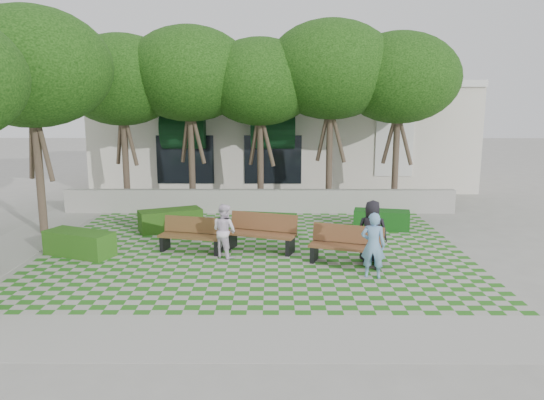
{
  "coord_description": "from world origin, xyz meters",
  "views": [
    {
      "loc": [
        0.57,
        -13.86,
        4.36
      ],
      "look_at": [
        0.5,
        1.5,
        1.4
      ],
      "focal_mm": 35.0,
      "sensor_mm": 36.0,
      "label": 1
    }
  ],
  "objects_px": {
    "person_blue": "(373,245)",
    "bench_mid": "(261,233)",
    "hedge_midright": "(267,224)",
    "bench_west": "(192,235)",
    "person_white": "(224,231)",
    "hedge_east": "(382,220)",
    "hedge_midleft": "(171,220)",
    "hedge_west": "(79,243)",
    "bench_east": "(346,246)",
    "person_dark": "(372,231)"
  },
  "relations": [
    {
      "from": "bench_west",
      "to": "person_blue",
      "type": "height_order",
      "value": "person_blue"
    },
    {
      "from": "hedge_east",
      "to": "hedge_west",
      "type": "height_order",
      "value": "hedge_west"
    },
    {
      "from": "hedge_midright",
      "to": "person_white",
      "type": "distance_m",
      "value": 2.86
    },
    {
      "from": "hedge_east",
      "to": "person_blue",
      "type": "bearing_deg",
      "value": -103.72
    },
    {
      "from": "hedge_midright",
      "to": "person_dark",
      "type": "height_order",
      "value": "person_dark"
    },
    {
      "from": "person_white",
      "to": "hedge_midleft",
      "type": "bearing_deg",
      "value": -16.72
    },
    {
      "from": "hedge_midright",
      "to": "person_blue",
      "type": "xyz_separation_m",
      "value": [
        2.65,
        -4.29,
        0.5
      ]
    },
    {
      "from": "bench_west",
      "to": "hedge_east",
      "type": "bearing_deg",
      "value": 37.75
    },
    {
      "from": "bench_east",
      "to": "person_blue",
      "type": "height_order",
      "value": "person_blue"
    },
    {
      "from": "bench_east",
      "to": "hedge_east",
      "type": "xyz_separation_m",
      "value": [
        1.7,
        3.81,
        -0.17
      ]
    },
    {
      "from": "hedge_midright",
      "to": "person_white",
      "type": "height_order",
      "value": "person_white"
    },
    {
      "from": "hedge_west",
      "to": "person_white",
      "type": "height_order",
      "value": "person_white"
    },
    {
      "from": "bench_east",
      "to": "hedge_midright",
      "type": "distance_m",
      "value": 3.83
    },
    {
      "from": "bench_mid",
      "to": "hedge_midleft",
      "type": "relative_size",
      "value": 1.06
    },
    {
      "from": "person_blue",
      "to": "person_white",
      "type": "relative_size",
      "value": 1.09
    },
    {
      "from": "hedge_west",
      "to": "bench_mid",
      "type": "bearing_deg",
      "value": 5.79
    },
    {
      "from": "bench_mid",
      "to": "hedge_midright",
      "type": "bearing_deg",
      "value": 105.06
    },
    {
      "from": "bench_east",
      "to": "hedge_midleft",
      "type": "height_order",
      "value": "bench_east"
    },
    {
      "from": "hedge_east",
      "to": "hedge_midright",
      "type": "xyz_separation_m",
      "value": [
        -3.85,
        -0.66,
        0.0
      ]
    },
    {
      "from": "bench_mid",
      "to": "hedge_west",
      "type": "xyz_separation_m",
      "value": [
        -5.1,
        -0.52,
        -0.17
      ]
    },
    {
      "from": "bench_mid",
      "to": "hedge_east",
      "type": "bearing_deg",
      "value": 52.2
    },
    {
      "from": "bench_mid",
      "to": "hedge_west",
      "type": "bearing_deg",
      "value": -154.85
    },
    {
      "from": "person_dark",
      "to": "bench_mid",
      "type": "bearing_deg",
      "value": -9.14
    },
    {
      "from": "bench_west",
      "to": "person_blue",
      "type": "bearing_deg",
      "value": -11.66
    },
    {
      "from": "bench_east",
      "to": "person_dark",
      "type": "distance_m",
      "value": 0.81
    },
    {
      "from": "bench_east",
      "to": "hedge_west",
      "type": "xyz_separation_m",
      "value": [
        -7.4,
        0.72,
        -0.14
      ]
    },
    {
      "from": "person_white",
      "to": "bench_west",
      "type": "bearing_deg",
      "value": 8.7
    },
    {
      "from": "bench_west",
      "to": "hedge_midleft",
      "type": "height_order",
      "value": "bench_west"
    },
    {
      "from": "person_dark",
      "to": "person_white",
      "type": "height_order",
      "value": "person_dark"
    },
    {
      "from": "bench_mid",
      "to": "person_blue",
      "type": "xyz_separation_m",
      "value": [
        2.79,
        -2.36,
        0.31
      ]
    },
    {
      "from": "hedge_midright",
      "to": "person_blue",
      "type": "bearing_deg",
      "value": -58.29
    },
    {
      "from": "bench_west",
      "to": "hedge_east",
      "type": "height_order",
      "value": "bench_west"
    },
    {
      "from": "hedge_midleft",
      "to": "person_white",
      "type": "distance_m",
      "value": 3.68
    },
    {
      "from": "bench_east",
      "to": "hedge_midleft",
      "type": "distance_m",
      "value": 6.48
    },
    {
      "from": "hedge_east",
      "to": "person_white",
      "type": "xyz_separation_m",
      "value": [
        -5.01,
        -3.23,
        0.43
      ]
    },
    {
      "from": "bench_east",
      "to": "person_blue",
      "type": "relative_size",
      "value": 1.23
    },
    {
      "from": "hedge_east",
      "to": "hedge_midleft",
      "type": "xyz_separation_m",
      "value": [
        -7.1,
        -0.23,
        0.03
      ]
    },
    {
      "from": "hedge_midleft",
      "to": "person_dark",
      "type": "height_order",
      "value": "person_dark"
    },
    {
      "from": "bench_west",
      "to": "person_white",
      "type": "xyz_separation_m",
      "value": [
        0.98,
        -0.56,
        0.28
      ]
    },
    {
      "from": "bench_mid",
      "to": "bench_west",
      "type": "xyz_separation_m",
      "value": [
        -1.99,
        -0.09,
        -0.04
      ]
    },
    {
      "from": "hedge_east",
      "to": "hedge_midleft",
      "type": "height_order",
      "value": "hedge_midleft"
    },
    {
      "from": "hedge_east",
      "to": "person_dark",
      "type": "xyz_separation_m",
      "value": [
        -1.0,
        -3.64,
        0.52
      ]
    },
    {
      "from": "hedge_midleft",
      "to": "hedge_west",
      "type": "xyz_separation_m",
      "value": [
        -2.01,
        -2.87,
        -0.01
      ]
    },
    {
      "from": "person_blue",
      "to": "bench_west",
      "type": "bearing_deg",
      "value": -11.08
    },
    {
      "from": "bench_west",
      "to": "person_white",
      "type": "distance_m",
      "value": 1.17
    },
    {
      "from": "hedge_midright",
      "to": "bench_mid",
      "type": "bearing_deg",
      "value": -94.29
    },
    {
      "from": "hedge_midleft",
      "to": "person_white",
      "type": "relative_size",
      "value": 1.35
    },
    {
      "from": "bench_west",
      "to": "hedge_midleft",
      "type": "xyz_separation_m",
      "value": [
        -1.1,
        2.44,
        -0.12
      ]
    },
    {
      "from": "person_blue",
      "to": "bench_mid",
      "type": "bearing_deg",
      "value": -25.9
    },
    {
      "from": "bench_east",
      "to": "hedge_west",
      "type": "relative_size",
      "value": 1.02
    }
  ]
}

